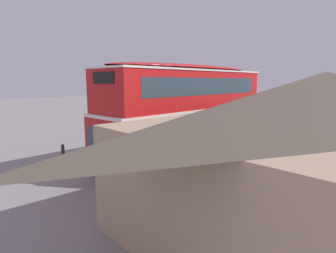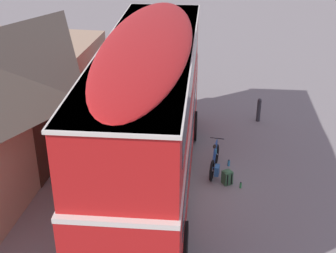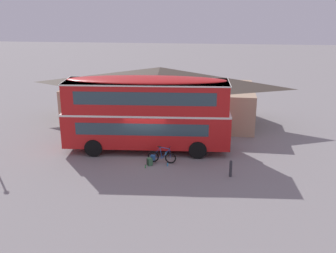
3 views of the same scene
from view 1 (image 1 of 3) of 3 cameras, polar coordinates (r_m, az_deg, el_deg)
ground_plane at (r=15.54m, az=1.27°, el=-5.67°), size 120.00×120.00×0.00m
double_decker_bus at (r=14.49m, az=4.06°, el=3.86°), size 10.50×2.98×4.79m
touring_bicycle at (r=15.49m, az=-4.15°, el=-4.32°), size 1.73×0.46×1.04m
backpack_on_ground at (r=16.22m, az=-3.46°, el=-4.12°), size 0.38×0.38×0.50m
water_bottle_green_metal at (r=16.70m, az=-3.91°, el=-4.31°), size 0.07×0.07×0.21m
water_bottle_blue_sports at (r=15.63m, az=-6.51°, el=-5.23°), size 0.08×0.08×0.23m
pub_building at (r=11.27m, az=28.60°, el=-1.08°), size 14.91×7.02×4.29m
street_lamp at (r=23.47m, az=16.10°, el=5.79°), size 0.28×0.28×4.41m
kerb_bollard at (r=14.67m, az=-20.40°, el=-5.14°), size 0.16×0.16×0.97m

